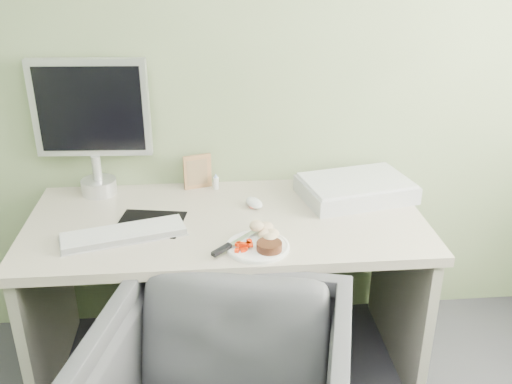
{
  "coord_description": "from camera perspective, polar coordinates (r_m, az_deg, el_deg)",
  "views": [
    {
      "loc": [
        -0.06,
        -0.43,
        1.78
      ],
      "look_at": [
        0.11,
        1.5,
        0.9
      ],
      "focal_mm": 40.0,
      "sensor_mm": 36.0,
      "label": 1
    }
  ],
  "objects": [
    {
      "name": "wall_back",
      "position": [
        2.47,
        -3.66,
        14.35
      ],
      "size": [
        3.5,
        0.0,
        3.5
      ],
      "primitive_type": "plane",
      "rotation": [
        1.57,
        0.0,
        0.0
      ],
      "color": "gray",
      "rests_on": "floor"
    },
    {
      "name": "desk",
      "position": [
        2.4,
        -2.89,
        -6.56
      ],
      "size": [
        1.6,
        0.75,
        0.73
      ],
      "color": "beige",
      "rests_on": "floor"
    },
    {
      "name": "plate",
      "position": [
        2.09,
        0.17,
        -5.49
      ],
      "size": [
        0.23,
        0.23,
        0.01
      ],
      "primitive_type": "cylinder",
      "color": "white",
      "rests_on": "desk"
    },
    {
      "name": "steak",
      "position": [
        2.06,
        1.34,
        -5.44
      ],
      "size": [
        0.1,
        0.1,
        0.03
      ],
      "primitive_type": "cylinder",
      "rotation": [
        0.0,
        0.0,
        0.08
      ],
      "color": "black",
      "rests_on": "plate"
    },
    {
      "name": "potato_pile",
      "position": [
        2.12,
        1.04,
        -3.89
      ],
      "size": [
        0.12,
        0.09,
        0.06
      ],
      "primitive_type": "ellipsoid",
      "rotation": [
        0.0,
        0.0,
        0.03
      ],
      "color": "#A4764F",
      "rests_on": "plate"
    },
    {
      "name": "carrot_heap",
      "position": [
        2.06,
        -1.27,
        -5.25
      ],
      "size": [
        0.07,
        0.06,
        0.04
      ],
      "primitive_type": "cube",
      "rotation": [
        0.0,
        0.0,
        0.3
      ],
      "color": "red",
      "rests_on": "plate"
    },
    {
      "name": "steak_knife",
      "position": [
        2.06,
        -2.76,
        -5.41
      ],
      "size": [
        0.18,
        0.18,
        0.02
      ],
      "rotation": [
        0.0,
        0.0,
        0.8
      ],
      "color": "silver",
      "rests_on": "plate"
    },
    {
      "name": "mousepad",
      "position": [
        2.3,
        -10.56,
        -3.1
      ],
      "size": [
        0.29,
        0.27,
        0.0
      ],
      "primitive_type": "cube",
      "rotation": [
        0.0,
        0.0,
        -0.18
      ],
      "color": "black",
      "rests_on": "desk"
    },
    {
      "name": "keyboard",
      "position": [
        2.22,
        -13.1,
        -4.05
      ],
      "size": [
        0.48,
        0.25,
        0.02
      ],
      "primitive_type": "cube",
      "rotation": [
        0.0,
        0.0,
        0.27
      ],
      "color": "white",
      "rests_on": "desk"
    },
    {
      "name": "computer_mouse",
      "position": [
        2.4,
        -0.19,
        -1.09
      ],
      "size": [
        0.09,
        0.12,
        0.04
      ],
      "primitive_type": "ellipsoid",
      "rotation": [
        0.0,
        0.0,
        0.41
      ],
      "color": "white",
      "rests_on": "desk"
    },
    {
      "name": "photo_frame",
      "position": [
        2.56,
        -5.87,
        2.04
      ],
      "size": [
        0.12,
        0.05,
        0.16
      ],
      "primitive_type": "cube",
      "rotation": [
        0.0,
        0.0,
        0.3
      ],
      "color": "#936A44",
      "rests_on": "desk"
    },
    {
      "name": "eyedrop_bottle",
      "position": [
        2.56,
        -4.03,
        1.02
      ],
      "size": [
        0.03,
        0.03,
        0.07
      ],
      "color": "white",
      "rests_on": "desk"
    },
    {
      "name": "scanner",
      "position": [
        2.52,
        9.93,
        0.27
      ],
      "size": [
        0.52,
        0.4,
        0.07
      ],
      "primitive_type": "cube",
      "rotation": [
        0.0,
        0.0,
        0.21
      ],
      "color": "#ABADB2",
      "rests_on": "desk"
    },
    {
      "name": "monitor",
      "position": [
        2.53,
        -16.11,
        6.95
      ],
      "size": [
        0.49,
        0.15,
        0.59
      ],
      "rotation": [
        0.0,
        0.0,
        -0.06
      ],
      "color": "silver",
      "rests_on": "desk"
    }
  ]
}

